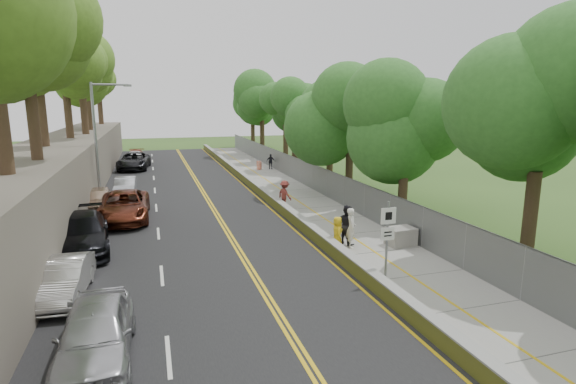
{
  "coord_description": "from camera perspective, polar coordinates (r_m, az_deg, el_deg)",
  "views": [
    {
      "loc": [
        -7.34,
        -17.5,
        6.83
      ],
      "look_at": [
        0.5,
        8.0,
        1.4
      ],
      "focal_mm": 28.0,
      "sensor_mm": 36.0,
      "label": 1
    }
  ],
  "objects": [
    {
      "name": "ground",
      "position": [
        20.16,
        5.39,
        -8.35
      ],
      "size": [
        140.0,
        140.0,
        0.0
      ],
      "primitive_type": "plane",
      "color": "#33511E",
      "rests_on": "ground"
    },
    {
      "name": "road",
      "position": [
        33.26,
        -13.38,
        -0.63
      ],
      "size": [
        11.2,
        66.0,
        0.04
      ],
      "primitive_type": "cube",
      "color": "black",
      "rests_on": "ground"
    },
    {
      "name": "sidewalk",
      "position": [
        34.64,
        -0.16,
        0.18
      ],
      "size": [
        4.2,
        66.0,
        0.05
      ],
      "primitive_type": "cube",
      "color": "gray",
      "rests_on": "ground"
    },
    {
      "name": "jersey_barrier",
      "position": [
        34.0,
        -3.87,
        0.41
      ],
      "size": [
        0.42,
        66.0,
        0.6
      ],
      "primitive_type": "cube",
      "color": "#CAD334",
      "rests_on": "ground"
    },
    {
      "name": "rock_embankment",
      "position": [
        33.42,
        -27.53,
        1.89
      ],
      "size": [
        5.0,
        66.0,
        4.0
      ],
      "primitive_type": "cube",
      "color": "#595147",
      "rests_on": "ground"
    },
    {
      "name": "chainlink_fence",
      "position": [
        35.12,
        3.12,
        1.94
      ],
      "size": [
        0.04,
        66.0,
        2.0
      ],
      "primitive_type": "cube",
      "color": "slate",
      "rests_on": "ground"
    },
    {
      "name": "trees_embankment",
      "position": [
        33.19,
        -28.05,
        16.56
      ],
      "size": [
        6.4,
        66.0,
        13.0
      ],
      "primitive_type": null,
      "color": "#5A8A27",
      "rests_on": "rock_embankment"
    },
    {
      "name": "trees_fenceside",
      "position": [
        35.52,
        6.86,
        11.7
      ],
      "size": [
        7.0,
        66.0,
        14.0
      ],
      "primitive_type": null,
      "color": "#38782C",
      "rests_on": "ground"
    },
    {
      "name": "streetlight",
      "position": [
        31.73,
        -22.86,
        6.65
      ],
      "size": [
        2.52,
        0.22,
        8.0
      ],
      "color": "gray",
      "rests_on": "ground"
    },
    {
      "name": "signpost",
      "position": [
        17.43,
        12.52,
        -5.0
      ],
      "size": [
        0.62,
        0.09,
        3.1
      ],
      "color": "gray",
      "rests_on": "sidewalk"
    },
    {
      "name": "construction_barrel",
      "position": [
        45.16,
        -3.69,
        3.39
      ],
      "size": [
        0.52,
        0.52,
        0.85
      ],
      "primitive_type": "cylinder",
      "color": "red",
      "rests_on": "sidewalk"
    },
    {
      "name": "concrete_block",
      "position": [
        22.2,
        14.13,
        -5.48
      ],
      "size": [
        1.35,
        1.05,
        0.85
      ],
      "primitive_type": "cube",
      "rotation": [
        0.0,
        0.0,
        0.07
      ],
      "color": "gray",
      "rests_on": "sidewalk"
    },
    {
      "name": "car_0",
      "position": [
        13.38,
        -23.22,
        -16.16
      ],
      "size": [
        1.88,
        4.62,
        1.57
      ],
      "primitive_type": "imported",
      "rotation": [
        0.0,
        0.0,
        -0.01
      ],
      "color": "#ACACB1",
      "rests_on": "road"
    },
    {
      "name": "car_1",
      "position": [
        17.79,
        -26.64,
        -9.86
      ],
      "size": [
        1.7,
        4.2,
        1.36
      ],
      "primitive_type": "imported",
      "rotation": [
        0.0,
        0.0,
        -0.06
      ],
      "color": "beige",
      "rests_on": "road"
    },
    {
      "name": "car_2",
      "position": [
        27.59,
        -20.13,
        -1.69
      ],
      "size": [
        2.86,
        6.01,
        1.66
      ],
      "primitive_type": "imported",
      "rotation": [
        0.0,
        0.0,
        -0.02
      ],
      "color": "#5E2515",
      "rests_on": "road"
    },
    {
      "name": "car_3",
      "position": [
        22.73,
        -24.77,
        -4.76
      ],
      "size": [
        2.92,
        5.98,
        1.67
      ],
      "primitive_type": "imported",
      "rotation": [
        0.0,
        0.0,
        0.1
      ],
      "color": "black",
      "rests_on": "road"
    },
    {
      "name": "car_4",
      "position": [
        30.39,
        -22.89,
        -0.88
      ],
      "size": [
        2.14,
        4.53,
        1.5
      ],
      "primitive_type": "imported",
      "rotation": [
        0.0,
        0.0,
        0.09
      ],
      "color": "tan",
      "rests_on": "road"
    },
    {
      "name": "car_5",
      "position": [
        34.59,
        -19.96,
        0.62
      ],
      "size": [
        1.53,
        4.12,
        1.35
      ],
      "primitive_type": "imported",
      "rotation": [
        0.0,
        0.0,
        -0.03
      ],
      "color": "#9D9EA5",
      "rests_on": "road"
    },
    {
      "name": "car_6",
      "position": [
        47.92,
        -18.98,
        3.75
      ],
      "size": [
        3.39,
        6.29,
        1.68
      ],
      "primitive_type": "imported",
      "rotation": [
        0.0,
        0.0,
        -0.1
      ],
      "color": "black",
      "rests_on": "road"
    },
    {
      "name": "car_7",
      "position": [
        53.26,
        -18.82,
        4.31
      ],
      "size": [
        2.16,
        4.77,
        1.36
      ],
      "primitive_type": "imported",
      "rotation": [
        0.0,
        0.0,
        -0.06
      ],
      "color": "maroon",
      "rests_on": "road"
    },
    {
      "name": "car_8",
      "position": [
        51.24,
        -18.88,
        4.13
      ],
      "size": [
        1.82,
        4.47,
        1.52
      ],
      "primitive_type": "imported",
      "rotation": [
        0.0,
        0.0,
        0.01
      ],
      "color": "white",
      "rests_on": "road"
    },
    {
      "name": "painter_0",
      "position": [
        21.07,
        6.28,
        -5.16
      ],
      "size": [
        0.64,
        0.83,
        1.53
      ],
      "primitive_type": "imported",
      "rotation": [
        0.0,
        0.0,
        1.35
      ],
      "color": "gold",
      "rests_on": "sidewalk"
    },
    {
      "name": "painter_1",
      "position": [
        21.29,
        8.03,
        -4.52
      ],
      "size": [
        0.65,
        0.8,
        1.89
      ],
      "primitive_type": "imported",
      "rotation": [
        0.0,
        0.0,
        1.25
      ],
      "color": "silver",
      "rests_on": "sidewalk"
    },
    {
      "name": "painter_2",
      "position": [
        21.73,
        7.47,
        -4.14
      ],
      "size": [
        1.02,
        1.13,
        1.91
      ],
      "primitive_type": "imported",
      "rotation": [
        0.0,
        0.0,
        1.95
      ],
      "color": "black",
      "rests_on": "sidewalk"
    },
    {
      "name": "painter_3",
      "position": [
        28.82,
        -0.42,
        -0.28
      ],
      "size": [
        1.05,
        1.32,
        1.78
      ],
      "primitive_type": "imported",
      "rotation": [
        0.0,
        0.0,
        1.96
      ],
      "color": "maroon",
      "rests_on": "sidewalk"
    },
    {
      "name": "person_far",
      "position": [
        45.35,
        -2.2,
        3.88
      ],
      "size": [
        0.97,
        0.59,
        1.54
      ],
      "primitive_type": "imported",
      "rotation": [
        0.0,
        0.0,
        2.88
      ],
      "color": "black",
      "rests_on": "sidewalk"
    }
  ]
}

